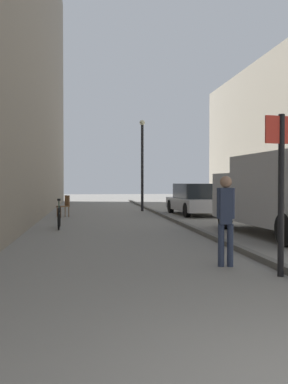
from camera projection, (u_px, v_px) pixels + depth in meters
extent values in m
plane|color=gray|center=(139.00, 227.00, 14.38)|extent=(80.00, 80.00, 0.00)
cube|color=#615F5B|center=(185.00, 225.00, 14.59)|extent=(0.16, 40.00, 0.12)
cylinder|color=#2D3851|center=(221.00, 245.00, 7.69)|extent=(0.11, 0.11, 0.76)
cylinder|color=#2D3851|center=(230.00, 245.00, 7.68)|extent=(0.11, 0.11, 0.76)
cube|color=#2D3851|center=(226.00, 206.00, 7.67)|extent=(0.24, 0.21, 0.65)
cylinder|color=#2D3851|center=(219.00, 203.00, 7.67)|extent=(0.09, 0.09, 0.55)
cylinder|color=#2D3851|center=(232.00, 203.00, 7.66)|extent=(0.09, 0.09, 0.55)
sphere|color=#9E755B|center=(226.00, 182.00, 7.66)|extent=(0.21, 0.21, 0.21)
cube|color=#B7B7BC|center=(250.00, 196.00, 14.17)|extent=(2.13, 1.66, 1.46)
cube|color=black|center=(243.00, 186.00, 14.70)|extent=(1.72, 0.13, 0.64)
cylinder|color=black|center=(225.00, 217.00, 13.87)|extent=(0.26, 0.81, 0.80)
cylinder|color=black|center=(278.00, 216.00, 14.20)|extent=(0.26, 0.81, 0.80)
cylinder|color=black|center=(287.00, 230.00, 10.02)|extent=(0.26, 0.81, 0.80)
cube|color=#B7B7BC|center=(195.00, 204.00, 19.93)|extent=(2.02, 4.29, 0.55)
cube|color=black|center=(195.00, 191.00, 19.92)|extent=(1.64, 2.59, 0.68)
cylinder|color=black|center=(171.00, 206.00, 21.19)|extent=(0.23, 0.65, 0.64)
cylinder|color=black|center=(202.00, 206.00, 21.49)|extent=(0.23, 0.65, 0.64)
cylinder|color=black|center=(187.00, 210.00, 18.38)|extent=(0.23, 0.65, 0.64)
cylinder|color=black|center=(223.00, 210.00, 18.68)|extent=(0.23, 0.65, 0.64)
cylinder|color=black|center=(281.00, 196.00, 6.85)|extent=(0.10, 0.10, 2.60)
cube|color=red|center=(282.00, 130.00, 6.82)|extent=(0.59, 0.14, 0.44)
cylinder|color=black|center=(142.00, 168.00, 22.38)|extent=(0.14, 0.14, 4.50)
sphere|color=beige|center=(142.00, 123.00, 22.32)|extent=(0.28, 0.28, 0.28)
torus|color=black|center=(60.00, 216.00, 14.56)|extent=(0.09, 0.72, 0.72)
torus|color=black|center=(59.00, 219.00, 13.52)|extent=(0.09, 0.72, 0.72)
cylinder|color=#335138|center=(59.00, 213.00, 14.04)|extent=(0.09, 0.95, 0.05)
cylinder|color=#335138|center=(59.00, 206.00, 13.84)|extent=(0.04, 0.04, 0.40)
cube|color=black|center=(59.00, 200.00, 13.84)|extent=(0.11, 0.24, 0.06)
cylinder|color=brown|center=(61.00, 212.00, 18.29)|extent=(0.04, 0.04, 0.45)
cylinder|color=brown|center=(57.00, 212.00, 18.60)|extent=(0.04, 0.04, 0.45)
cylinder|color=brown|center=(69.00, 212.00, 18.51)|extent=(0.04, 0.04, 0.45)
cylinder|color=brown|center=(65.00, 212.00, 18.82)|extent=(0.04, 0.04, 0.45)
cube|color=brown|center=(63.00, 206.00, 18.55)|extent=(0.59, 0.59, 0.04)
cube|color=brown|center=(67.00, 201.00, 18.66)|extent=(0.24, 0.41, 0.45)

